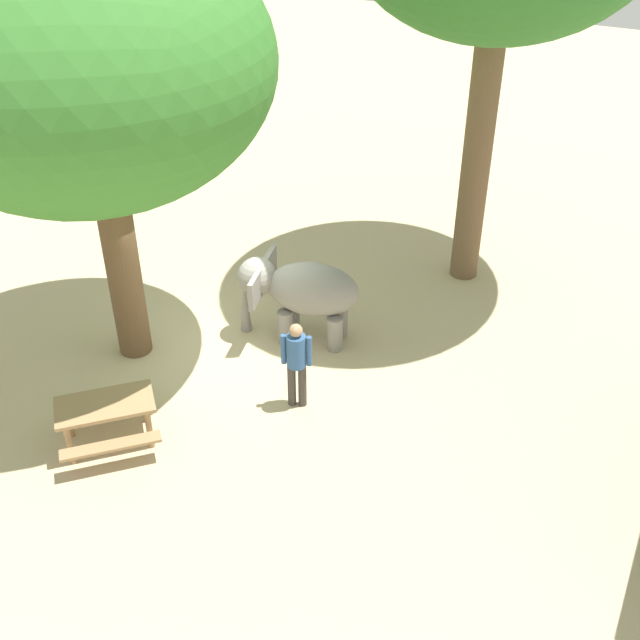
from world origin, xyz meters
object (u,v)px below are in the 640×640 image
at_px(elephant, 300,291).
at_px(person_handler, 296,359).
at_px(picnic_table_near, 106,413).
at_px(shade_tree_secondary, 90,68).
at_px(feed_bucket, 296,284).

height_order(elephant, person_handler, person_handler).
relative_size(person_handler, picnic_table_near, 0.77).
relative_size(shade_tree_secondary, feed_bucket, 20.43).
xyz_separation_m(person_handler, shade_tree_secondary, (0.06, -3.44, 4.24)).
bearing_deg(feed_bucket, person_handler, 30.40).
xyz_separation_m(elephant, shade_tree_secondary, (1.83, -2.51, 4.16)).
relative_size(picnic_table_near, feed_bucket, 5.85).
height_order(person_handler, shade_tree_secondary, shade_tree_secondary).
xyz_separation_m(elephant, person_handler, (1.76, 0.94, -0.08)).
bearing_deg(feed_bucket, elephant, 33.28).
xyz_separation_m(shade_tree_secondary, feed_bucket, (-3.24, 1.58, -5.03)).
bearing_deg(elephant, feed_bucket, -72.07).
bearing_deg(shade_tree_secondary, elephant, 126.09).
relative_size(elephant, feed_bucket, 6.51).
height_order(elephant, feed_bucket, elephant).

